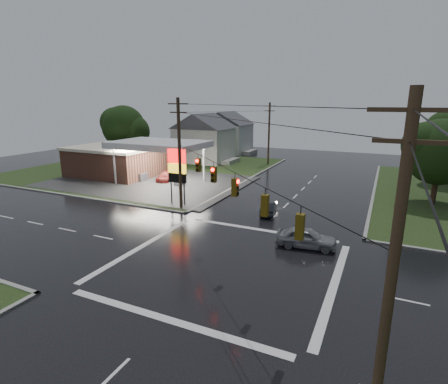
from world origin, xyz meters
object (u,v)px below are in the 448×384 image
at_px(house_near, 204,137).
at_px(tree_ne_near, 442,152).
at_px(gas_station, 123,159).
at_px(utility_pole_n, 269,133).
at_px(utility_pole_nw, 180,153).
at_px(car_crossing, 306,238).
at_px(pylon_sign, 177,167).
at_px(tree_nw_behind, 124,127).
at_px(car_pump, 167,176).
at_px(house_far, 227,132).
at_px(car_north, 268,208).
at_px(utility_pole_se, 391,278).

bearing_deg(house_near, tree_ne_near, -21.76).
distance_m(gas_station, utility_pole_n, 24.60).
distance_m(utility_pole_nw, car_crossing, 15.30).
distance_m(gas_station, tree_ne_near, 40.00).
distance_m(pylon_sign, car_crossing, 16.08).
bearing_deg(tree_nw_behind, pylon_sign, -39.87).
distance_m(gas_station, car_pump, 7.74).
height_order(utility_pole_nw, car_crossing, utility_pole_nw).
distance_m(tree_nw_behind, car_crossing, 45.89).
xyz_separation_m(utility_pole_nw, tree_nw_behind, (-24.34, 20.49, 0.46)).
distance_m(house_near, house_far, 12.04).
height_order(car_crossing, car_pump, car_crossing).
relative_size(pylon_sign, utility_pole_nw, 0.55).
distance_m(utility_pole_n, house_far, 16.00).
xyz_separation_m(tree_nw_behind, car_north, (33.04, -18.53, -5.57)).
distance_m(gas_station, tree_nw_behind, 13.63).
bearing_deg(utility_pole_nw, car_north, 12.69).
bearing_deg(tree_ne_near, utility_pole_se, -98.38).
bearing_deg(tree_nw_behind, car_north, -29.29).
bearing_deg(pylon_sign, car_crossing, -20.54).
height_order(house_near, car_north, house_near).
bearing_deg(utility_pole_n, car_crossing, -67.40).
bearing_deg(pylon_sign, utility_pole_n, 87.92).
bearing_deg(tree_ne_near, gas_station, -176.70).
height_order(tree_nw_behind, car_crossing, tree_nw_behind).
height_order(pylon_sign, utility_pole_se, utility_pole_se).
relative_size(utility_pole_nw, utility_pole_n, 1.05).
bearing_deg(car_pump, house_near, 85.69).
bearing_deg(car_north, house_far, -72.13).
bearing_deg(car_north, utility_pole_n, -84.04).
relative_size(utility_pole_se, car_north, 2.96).
height_order(tree_ne_near, car_crossing, tree_ne_near).
relative_size(gas_station, car_north, 7.04).
bearing_deg(utility_pole_nw, car_pump, 130.45).
bearing_deg(tree_nw_behind, tree_ne_near, -9.47).
bearing_deg(pylon_sign, house_near, 112.28).
height_order(pylon_sign, car_crossing, pylon_sign).
distance_m(car_north, car_crossing, 8.22).
distance_m(utility_pole_se, car_north, 23.91).
distance_m(utility_pole_se, car_pump, 40.52).
bearing_deg(utility_pole_nw, tree_ne_near, 27.86).
relative_size(car_north, car_pump, 0.81).
height_order(house_near, tree_nw_behind, tree_nw_behind).
relative_size(gas_station, utility_pole_nw, 2.38).
bearing_deg(tree_nw_behind, car_pump, -33.38).
relative_size(utility_pole_n, tree_nw_behind, 1.05).
height_order(pylon_sign, utility_pole_nw, utility_pole_nw).
relative_size(car_crossing, car_pump, 0.97).
height_order(pylon_sign, house_near, house_near).
relative_size(house_far, car_pump, 2.42).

